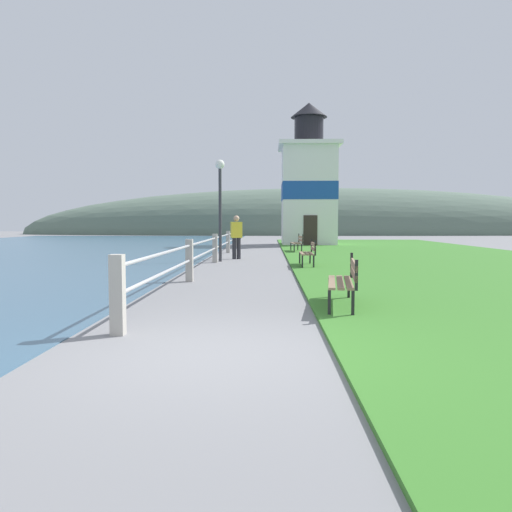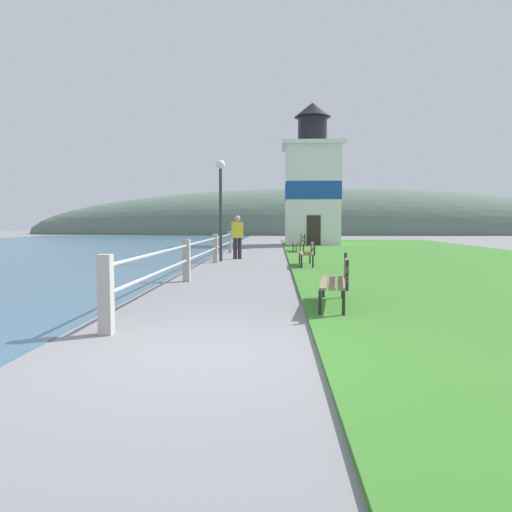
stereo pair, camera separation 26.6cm
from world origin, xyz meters
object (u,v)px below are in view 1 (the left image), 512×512
lighthouse (308,186)px  person_strolling (236,235)px  park_bench_midway (309,251)px  park_bench_near (345,278)px  lamp_post (220,191)px  park_bench_far (298,242)px

lighthouse → person_strolling: bearing=-106.8°
park_bench_midway → lighthouse: bearing=-93.9°
park_bench_near → lamp_post: lamp_post is taller
park_bench_midway → person_strolling: (-2.73, 3.74, 0.45)m
park_bench_midway → lighthouse: size_ratio=0.17×
lighthouse → lamp_post: (-4.61, -14.81, -1.28)m
lighthouse → person_strolling: 14.39m
park_bench_near → person_strolling: person_strolling is taller
park_bench_near → park_bench_far: 16.71m
park_bench_near → lamp_post: size_ratio=0.49×
park_bench_midway → park_bench_far: (0.11, 8.44, 0.00)m
park_bench_midway → park_bench_far: size_ratio=0.94×
lighthouse → person_strolling: (-4.06, -13.47, -3.03)m
lamp_post → lighthouse: bearing=72.7°
park_bench_near → lamp_post: bearing=-66.0°
lighthouse → park_bench_midway: bearing=-94.4°
park_bench_near → lighthouse: (1.35, 25.48, 3.48)m
park_bench_far → lighthouse: (1.22, 8.77, 3.48)m
park_bench_far → lighthouse: size_ratio=0.18×
park_bench_near → lighthouse: size_ratio=0.20×
park_bench_midway → lamp_post: bearing=-35.7°
park_bench_far → person_strolling: bearing=55.8°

